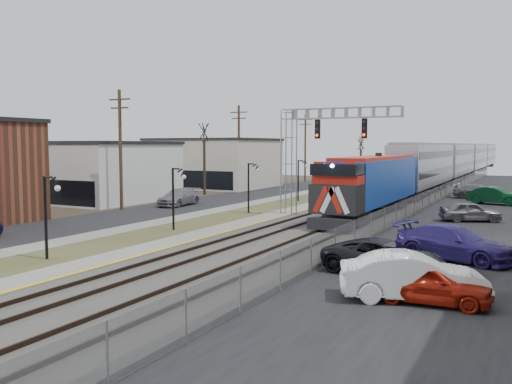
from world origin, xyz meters
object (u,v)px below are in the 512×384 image
Objects in this scene: car_lot_a at (429,284)px; car_lot_b at (413,278)px; signal_gantry at (310,143)px; train at (458,162)px.

car_lot_b is (-0.57, 0.15, 0.12)m from car_lot_a.
signal_gantry is 2.17× the size of car_lot_a.
car_lot_a is at bearing -57.47° from signal_gantry.
signal_gantry reaches higher than car_lot_b.
car_lot_a is (12.07, -18.93, -4.88)m from signal_gantry.
train is at bearing -14.80° from car_lot_b.
train is at bearing 84.97° from signal_gantry.
car_lot_a is at bearing -125.70° from car_lot_b.
train is 26.17× the size of car_lot_a.
signal_gantry is 1.80× the size of car_lot_b.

